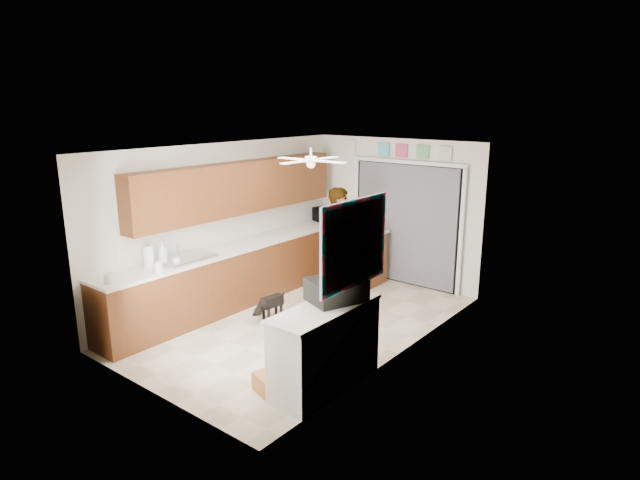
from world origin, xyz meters
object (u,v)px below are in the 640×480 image
Objects in this scene: soap_bottle at (162,253)px; paper_towel_roll at (148,256)px; microwave at (327,214)px; man at (341,242)px; navy_crate at (278,381)px; dog at (272,306)px; cardboard_box at (269,384)px; suitcase at (336,289)px; cup at (177,261)px.

paper_towel_roll is (-0.06, -0.18, -0.02)m from soap_bottle.
microwave is 1.45m from man.
man is at bearing 113.59° from navy_crate.
dog is (0.84, -2.40, -0.88)m from microwave.
dog is (0.94, 1.38, -0.90)m from paper_towel_roll.
microwave is 0.26× the size of man.
cardboard_box is 3.30m from man.
cardboard_box is 0.19× the size of man.
cardboard_box is 0.11m from navy_crate.
paper_towel_roll is 2.78m from suitcase.
microwave is 4.39× the size of cup.
cardboard_box is (2.27, -3.95, -0.96)m from microwave.
suitcase is at bearing 64.45° from cardboard_box.
paper_towel_roll reaches higher than navy_crate.
cardboard_box is at bearing -108.42° from navy_crate.
soap_bottle is 3.13× the size of cup.
soap_bottle is 0.70× the size of dog.
paper_towel_roll is 2.60m from navy_crate.
soap_bottle is at bearing 173.81° from navy_crate.
navy_crate is (0.03, 0.10, -0.00)m from cardboard_box.
navy_crate is at bearing -9.81° from cup.
cup is 0.36× the size of paper_towel_roll.
paper_towel_roll reaches higher than cardboard_box.
microwave reaches higher than navy_crate.
suitcase is at bearing 5.69° from cup.
suitcase is at bearing -124.78° from microwave.
paper_towel_roll is at bearing -108.10° from soap_bottle.
cardboard_box is at bearing -8.77° from soap_bottle.
soap_bottle reaches higher than suitcase.
paper_towel_roll reaches higher than dog.
microwave is 1.37× the size of cardboard_box.
cup is 0.18× the size of suitcase.
navy_crate is (2.23, -0.38, -0.88)m from cup.
dog is (-0.21, -1.41, -0.71)m from man.
cup is 0.06× the size of man.
paper_towel_roll is 0.63× the size of dog.
dog is (0.76, 1.07, -0.79)m from cup.
man reaches higher than cup.
dog is at bearing 132.54° from cardboard_box.
cardboard_box is at bearing -4.23° from paper_towel_roll.
paper_towel_roll is at bearing -117.71° from dog.
suitcase is 0.34× the size of man.
cardboard_box is 0.72× the size of dog.
cardboard_box is at bearing -168.99° from man.
cardboard_box is (2.31, -0.36, -1.00)m from soap_bottle.
man is (-1.22, 2.97, 0.79)m from cardboard_box.
suitcase is at bearing -156.07° from man.
navy_crate is (2.41, -0.07, -0.99)m from paper_towel_roll.
dog is at bearing 176.69° from suitcase.
cup reaches higher than dog.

